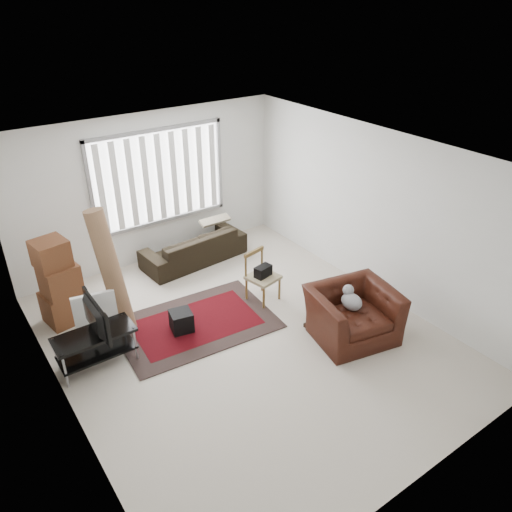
{
  "coord_description": "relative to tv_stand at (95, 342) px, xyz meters",
  "views": [
    {
      "loc": [
        -3.22,
        -4.84,
        4.55
      ],
      "look_at": [
        0.45,
        0.37,
        1.05
      ],
      "focal_mm": 35.0,
      "sensor_mm": 36.0,
      "label": 1
    }
  ],
  "objects": [
    {
      "name": "sofa",
      "position": [
        2.47,
        1.79,
        -0.01
      ],
      "size": [
        1.99,
        0.98,
        0.74
      ],
      "primitive_type": "imported",
      "rotation": [
        0.0,
        0.0,
        3.22
      ],
      "color": "black",
      "rests_on": "ground"
    },
    {
      "name": "persian_rug",
      "position": [
        1.52,
        0.04,
        -0.37
      ],
      "size": [
        2.42,
        1.71,
        0.02
      ],
      "color": "black",
      "rests_on": "ground"
    },
    {
      "name": "white_flatpack",
      "position": [
        0.2,
        0.5,
        0.0
      ],
      "size": [
        0.63,
        0.33,
        0.76
      ],
      "primitive_type": "cube",
      "rotation": [
        -0.17,
        0.0,
        -0.2
      ],
      "color": "silver",
      "rests_on": "ground"
    },
    {
      "name": "side_chair",
      "position": [
        2.74,
        0.02,
        0.09
      ],
      "size": [
        0.53,
        0.53,
        0.83
      ],
      "rotation": [
        0.0,
        0.0,
        0.21
      ],
      "color": "#867958",
      "rests_on": "ground"
    },
    {
      "name": "moving_boxes",
      "position": [
        -0.04,
        1.29,
        0.25
      ],
      "size": [
        0.63,
        0.59,
        1.36
      ],
      "color": "brown",
      "rests_on": "ground"
    },
    {
      "name": "tv_stand",
      "position": [
        0.0,
        0.0,
        0.0
      ],
      "size": [
        1.05,
        0.47,
        0.52
      ],
      "color": "black",
      "rests_on": "ground"
    },
    {
      "name": "subwoofer",
      "position": [
        1.28,
        0.02,
        -0.2
      ],
      "size": [
        0.36,
        0.36,
        0.31
      ],
      "primitive_type": "cube",
      "rotation": [
        0.0,
        0.0,
        -0.2
      ],
      "color": "black",
      "rests_on": "persian_rug"
    },
    {
      "name": "tv",
      "position": [
        0.0,
        -0.0,
        0.39
      ],
      "size": [
        0.11,
        0.85,
        0.49
      ],
      "primitive_type": "imported",
      "rotation": [
        0.0,
        0.0,
        1.57
      ],
      "color": "black",
      "rests_on": "tv_stand"
    },
    {
      "name": "room",
      "position": [
        1.98,
        -0.15,
        1.38
      ],
      "size": [
        6.0,
        6.02,
        2.71
      ],
      "color": "beige",
      "rests_on": "ground"
    },
    {
      "name": "armchair",
      "position": [
        3.24,
        -1.51,
        0.06
      ],
      "size": [
        1.35,
        1.23,
        0.86
      ],
      "rotation": [
        0.0,
        0.0,
        -0.21
      ],
      "color": "#34130A",
      "rests_on": "ground"
    },
    {
      "name": "rolled_rug",
      "position": [
        0.56,
        0.67,
        0.57
      ],
      "size": [
        0.5,
        0.67,
        1.89
      ],
      "primitive_type": "cylinder",
      "rotation": [
        -0.18,
        0.0,
        0.42
      ],
      "color": "brown",
      "rests_on": "ground"
    }
  ]
}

